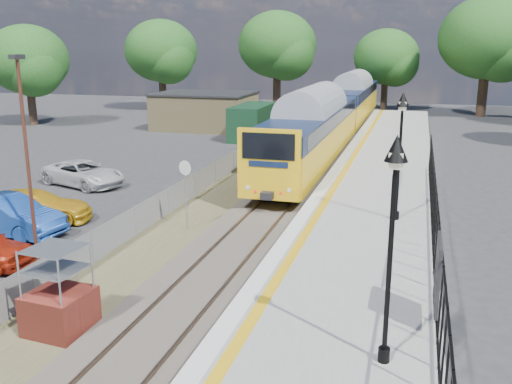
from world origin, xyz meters
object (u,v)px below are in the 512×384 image
at_px(victorian_lamp_south, 394,198).
at_px(carpark_lamp, 26,145).
at_px(brick_plinth, 58,292).
at_px(speed_sign, 186,183).
at_px(car_white, 83,173).
at_px(car_blue, 8,216).
at_px(victorian_lamp_north, 401,127).
at_px(car_yellow, 35,206).
at_px(train, 337,110).

relative_size(victorian_lamp_south, carpark_lamp, 0.68).
xyz_separation_m(brick_plinth, carpark_lamp, (-4.05, 4.52, 2.78)).
bearing_deg(speed_sign, car_white, 162.20).
bearing_deg(car_blue, car_white, 19.05).
bearing_deg(speed_sign, car_blue, -143.79).
xyz_separation_m(victorian_lamp_south, car_blue, (-14.48, 6.90, -3.54)).
xyz_separation_m(victorian_lamp_north, car_yellow, (-14.34, -1.43, -3.64)).
xyz_separation_m(train, speed_sign, (-2.59, -23.14, -0.43)).
bearing_deg(brick_plinth, train, 85.48).
distance_m(train, car_yellow, 25.48).
xyz_separation_m(victorian_lamp_south, victorian_lamp_north, (-0.20, 10.00, 0.00)).
bearing_deg(victorian_lamp_south, speed_sign, 131.36).
distance_m(train, brick_plinth, 31.74).
xyz_separation_m(brick_plinth, car_yellow, (-6.54, 7.85, -0.45)).
distance_m(train, speed_sign, 23.29).
distance_m(car_blue, car_yellow, 1.68).
bearing_deg(speed_sign, car_yellow, -158.04).
bearing_deg(victorian_lamp_north, carpark_lamp, -158.10).
distance_m(train, car_white, 20.69).
bearing_deg(car_white, car_yellow, -147.55).
distance_m(victorian_lamp_south, brick_plinth, 8.64).
xyz_separation_m(train, car_blue, (-8.98, -25.44, -1.59)).
distance_m(victorian_lamp_south, speed_sign, 12.48).
bearing_deg(victorian_lamp_south, carpark_lamp, 156.52).
relative_size(speed_sign, car_blue, 0.61).
relative_size(victorian_lamp_north, carpark_lamp, 0.68).
height_order(victorian_lamp_north, car_white, victorian_lamp_north).
distance_m(victorian_lamp_north, car_white, 16.99).
bearing_deg(victorian_lamp_north, train, 103.35).
height_order(victorian_lamp_north, speed_sign, victorian_lamp_north).
height_order(speed_sign, car_yellow, speed_sign).
bearing_deg(victorian_lamp_south, train, 99.65).
xyz_separation_m(victorian_lamp_south, car_yellow, (-14.54, 8.57, -3.64)).
bearing_deg(brick_plinth, victorian_lamp_south, -5.12).
bearing_deg(car_blue, victorian_lamp_north, -70.64).
bearing_deg(victorian_lamp_north, car_white, 163.68).
distance_m(train, carpark_lamp, 27.92).
bearing_deg(carpark_lamp, car_blue, 145.58).
relative_size(victorian_lamp_south, car_yellow, 1.01).
bearing_deg(car_white, brick_plinth, -131.88).
bearing_deg(car_yellow, car_white, -3.56).
bearing_deg(brick_plinth, carpark_lamp, 131.90).
xyz_separation_m(car_yellow, car_white, (-1.58, 6.09, -0.01)).
xyz_separation_m(victorian_lamp_north, speed_sign, (-7.89, -0.81, -2.38)).
bearing_deg(car_yellow, victorian_lamp_north, -102.43).
distance_m(victorian_lamp_north, speed_sign, 8.28).
xyz_separation_m(train, brick_plinth, (-2.50, -31.62, -1.23)).
distance_m(victorian_lamp_south, car_blue, 16.43).
bearing_deg(speed_sign, brick_plinth, -72.93).
relative_size(train, car_blue, 8.90).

